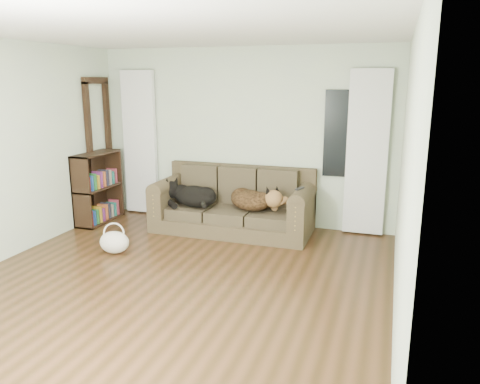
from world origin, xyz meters
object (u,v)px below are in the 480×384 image
(sofa, at_px, (232,201))
(bookshelf, at_px, (98,190))
(dog_shepherd, at_px, (253,200))
(tote_bag, at_px, (114,241))
(dog_black_lab, at_px, (192,197))

(sofa, distance_m, bookshelf, 2.11)
(dog_shepherd, xyz_separation_m, tote_bag, (-1.43, -1.28, -0.33))
(dog_black_lab, xyz_separation_m, tote_bag, (-0.53, -1.22, -0.32))
(sofa, distance_m, tote_bag, 1.74)
(dog_black_lab, bearing_deg, bookshelf, -153.94)
(dog_black_lab, height_order, tote_bag, dog_black_lab)
(dog_black_lab, distance_m, bookshelf, 1.52)
(sofa, bearing_deg, dog_black_lab, -172.00)
(sofa, height_order, tote_bag, sofa)
(dog_black_lab, distance_m, tote_bag, 1.37)
(bookshelf, bearing_deg, tote_bag, -56.42)
(bookshelf, bearing_deg, sofa, -2.59)
(dog_shepherd, relative_size, tote_bag, 1.79)
(dog_shepherd, distance_m, tote_bag, 1.95)
(dog_black_lab, relative_size, dog_shepherd, 1.03)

